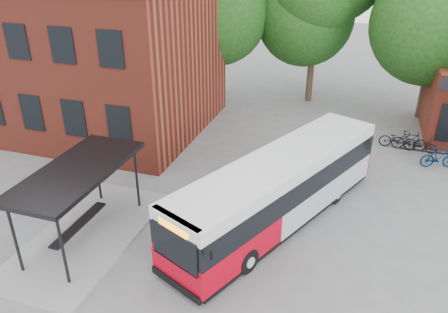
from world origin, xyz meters
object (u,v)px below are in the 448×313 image
(bus_shelter, at_px, (82,204))
(city_bus, at_px, (280,190))
(bicycle_1, at_px, (409,141))
(bicycle_2, at_px, (421,145))
(bicycle_0, at_px, (398,139))
(bicycle_3, at_px, (439,158))

(bus_shelter, relative_size, city_bus, 0.65)
(bicycle_1, bearing_deg, bus_shelter, 135.72)
(bicycle_2, bearing_deg, city_bus, 147.80)
(bicycle_0, relative_size, bicycle_2, 1.17)
(bus_shelter, distance_m, city_bus, 7.27)
(city_bus, height_order, bicycle_2, city_bus)
(bicycle_0, bearing_deg, bicycle_3, -131.58)
(bus_shelter, height_order, bicycle_0, bus_shelter)
(bicycle_1, height_order, bicycle_2, bicycle_1)
(city_bus, relative_size, bicycle_1, 6.17)
(city_bus, distance_m, bicycle_1, 9.92)
(bicycle_0, xyz_separation_m, bicycle_1, (0.55, -0.08, 0.03))
(bus_shelter, xyz_separation_m, bicycle_0, (11.09, 11.79, -0.96))
(bicycle_0, xyz_separation_m, bicycle_3, (1.82, -1.74, 0.03))
(city_bus, relative_size, bicycle_0, 5.74)
(city_bus, bearing_deg, bus_shelter, -129.06)
(bicycle_0, bearing_deg, city_bus, 153.76)
(bicycle_0, bearing_deg, bicycle_1, -95.82)
(city_bus, distance_m, bicycle_0, 9.72)
(bicycle_1, relative_size, bicycle_3, 1.00)
(bus_shelter, xyz_separation_m, bicycle_2, (12.21, 11.60, -1.03))
(bicycle_0, height_order, bicycle_1, bicycle_1)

